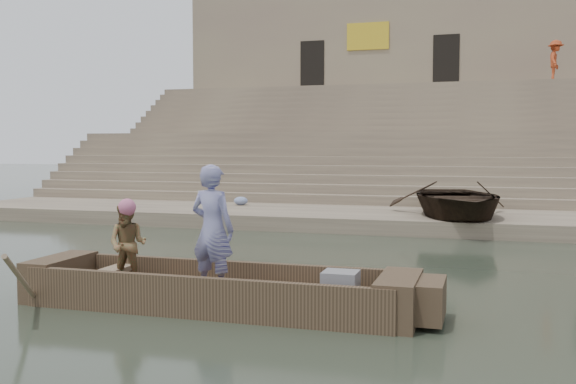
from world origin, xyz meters
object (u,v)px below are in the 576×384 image
at_px(main_rowboat, 216,300).
at_px(standing_man, 212,229).
at_px(pedestrian, 555,61).
at_px(rowing_man, 128,244).
at_px(television, 340,286).
at_px(beached_rowboat, 456,199).

height_order(main_rowboat, standing_man, standing_man).
distance_m(standing_man, pedestrian, 25.12).
height_order(rowing_man, television, rowing_man).
relative_size(beached_rowboat, pedestrian, 2.50).
xyz_separation_m(standing_man, pedestrian, (6.51, 23.75, 4.99)).
height_order(television, beached_rowboat, beached_rowboat).
relative_size(standing_man, television, 3.92).
height_order(beached_rowboat, pedestrian, pedestrian).
bearing_deg(rowing_man, pedestrian, 62.90).
distance_m(main_rowboat, television, 1.80).
height_order(standing_man, beached_rowboat, standing_man).
xyz_separation_m(main_rowboat, beached_rowboat, (2.85, 9.50, 0.76)).
height_order(rowing_man, pedestrian, pedestrian).
distance_m(main_rowboat, rowing_man, 1.61).
bearing_deg(standing_man, pedestrian, -94.64).
height_order(rowing_man, beached_rowboat, rowing_man).
bearing_deg(main_rowboat, beached_rowboat, 73.29).
bearing_deg(television, pedestrian, 78.72).
height_order(standing_man, pedestrian, pedestrian).
xyz_separation_m(beached_rowboat, pedestrian, (3.64, 14.17, 5.24)).
xyz_separation_m(main_rowboat, rowing_man, (-1.44, 0.09, 0.72)).
relative_size(standing_man, pedestrian, 0.99).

